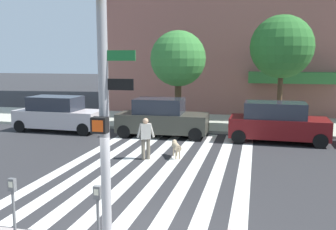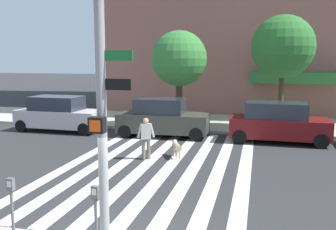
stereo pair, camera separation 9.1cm
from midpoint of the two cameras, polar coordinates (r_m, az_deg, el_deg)
ground_plane at (r=13.82m, az=2.07°, el=-7.77°), size 160.00×160.00×0.00m
sidewalk_far at (r=22.68m, az=6.86°, el=-1.17°), size 80.00×6.00×0.15m
crosswalk_stripes at (r=14.00m, az=-1.18°, el=-7.54°), size 6.75×11.83×0.01m
traffic_light_pole at (r=6.62m, az=-10.04°, el=5.28°), size 0.74×0.46×5.80m
parking_meter_curbside at (r=7.45m, az=-10.71°, el=-14.12°), size 0.14×0.11×1.36m
parking_meter_second_along at (r=8.36m, az=-22.63°, el=-12.09°), size 0.14×0.11×1.36m
parked_car_near_curb at (r=21.05m, az=-16.24°, el=0.12°), size 4.75×2.02×1.90m
parked_car_behind_first at (r=18.82m, az=-0.69°, el=-0.49°), size 4.59×2.10×1.93m
parked_car_third_in_line at (r=18.25m, az=16.71°, el=-1.11°), size 4.54×2.12×1.89m
street_tree_nearest at (r=20.68m, az=1.86°, el=8.60°), size 3.08×3.08×5.32m
street_tree_middle at (r=20.51m, az=17.41°, el=9.95°), size 3.29×3.29×6.03m
pedestrian_dog_walker at (r=14.45m, az=-3.24°, el=-3.27°), size 0.68×0.37×1.64m
dog_on_leash at (r=14.82m, az=1.49°, el=-4.87°), size 0.57×1.06×0.65m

